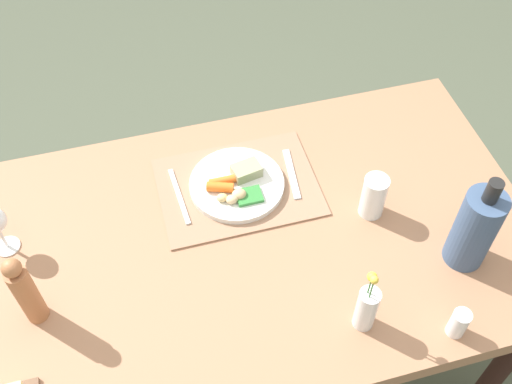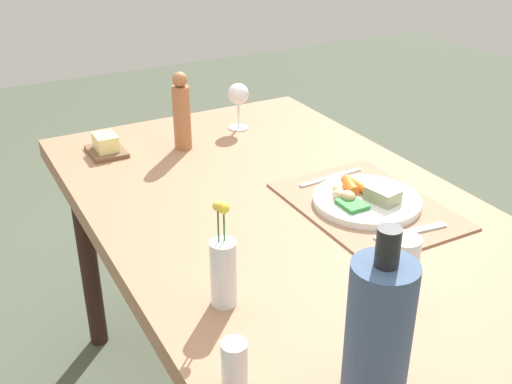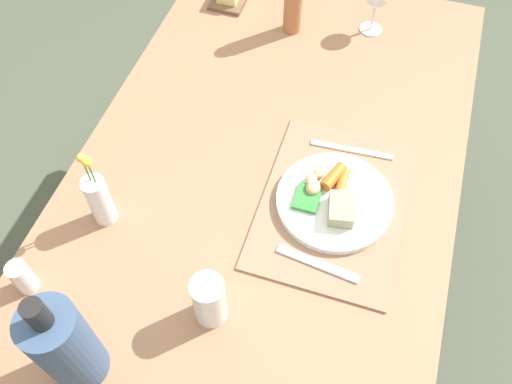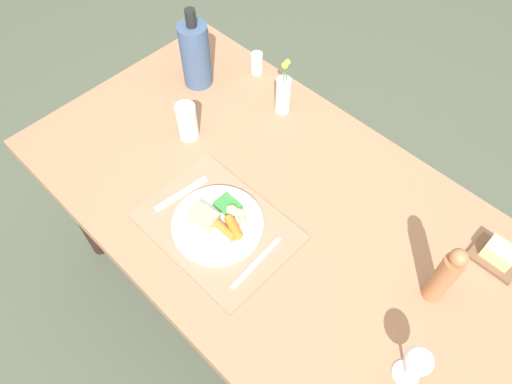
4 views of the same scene
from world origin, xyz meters
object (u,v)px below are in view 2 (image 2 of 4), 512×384
(water_tumbler, at_px, (401,272))
(pepper_mill, at_px, (182,113))
(flower_vase, at_px, (223,270))
(dinner_plate, at_px, (366,199))
(fork, at_px, (411,232))
(dining_table, at_px, (296,241))
(butter_dish, at_px, (106,146))
(cooler_bottle, at_px, (379,329))
(wine_glass, at_px, (238,96))
(knife, at_px, (331,177))
(salt_shaker, at_px, (235,364))

(water_tumbler, distance_m, pepper_mill, 0.89)
(flower_vase, bearing_deg, dinner_plate, -68.57)
(fork, height_order, flower_vase, flower_vase)
(dining_table, relative_size, dinner_plate, 5.96)
(butter_dish, bearing_deg, flower_vase, 179.24)
(dinner_plate, bearing_deg, flower_vase, 111.43)
(dinner_plate, height_order, butter_dish, same)
(dining_table, relative_size, fork, 8.61)
(water_tumbler, height_order, pepper_mill, pepper_mill)
(dinner_plate, xyz_separation_m, flower_vase, (-0.19, 0.48, 0.06))
(dining_table, distance_m, fork, 0.28)
(cooler_bottle, bearing_deg, butter_dish, 4.89)
(wine_glass, bearing_deg, knife, -174.80)
(water_tumbler, height_order, butter_dish, water_tumbler)
(fork, bearing_deg, cooler_bottle, 139.12)
(dining_table, distance_m, wine_glass, 0.63)
(flower_vase, bearing_deg, butter_dish, -0.76)
(cooler_bottle, distance_m, butter_dish, 1.14)
(fork, distance_m, cooler_bottle, 0.52)
(flower_vase, height_order, pepper_mill, pepper_mill)
(pepper_mill, bearing_deg, butter_dish, 71.57)
(water_tumbler, relative_size, salt_shaker, 1.59)
(fork, height_order, cooler_bottle, cooler_bottle)
(knife, height_order, cooler_bottle, cooler_bottle)
(dinner_plate, bearing_deg, butter_dish, 36.66)
(water_tumbler, bearing_deg, fork, -46.33)
(dining_table, relative_size, pepper_mill, 6.77)
(dinner_plate, xyz_separation_m, knife, (0.16, -0.01, -0.01))
(dining_table, distance_m, cooler_bottle, 0.61)
(dinner_plate, bearing_deg, water_tumbler, 152.41)
(wine_glass, distance_m, pepper_mill, 0.23)
(dinner_plate, bearing_deg, pepper_mill, 24.46)
(cooler_bottle, bearing_deg, water_tumbler, -48.63)
(wine_glass, relative_size, water_tumbler, 1.13)
(wine_glass, xyz_separation_m, water_tumbler, (-0.95, 0.14, -0.05))
(wine_glass, relative_size, butter_dish, 1.15)
(water_tumbler, bearing_deg, pepper_mill, 5.20)
(fork, distance_m, pepper_mill, 0.77)
(salt_shaker, bearing_deg, butter_dish, -5.02)
(dining_table, bearing_deg, flower_vase, 126.59)
(salt_shaker, bearing_deg, pepper_mill, -17.80)
(salt_shaker, bearing_deg, dining_table, -41.88)
(knife, height_order, flower_vase, flower_vase)
(water_tumbler, distance_m, salt_shaker, 0.39)
(dinner_plate, xyz_separation_m, butter_dish, (0.63, 0.47, 0.00))
(fork, xyz_separation_m, wine_glass, (0.79, 0.04, 0.10))
(cooler_bottle, bearing_deg, wine_glass, -16.65)
(flower_vase, height_order, salt_shaker, flower_vase)
(butter_dish, xyz_separation_m, pepper_mill, (-0.07, -0.21, 0.09))
(fork, distance_m, flower_vase, 0.49)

